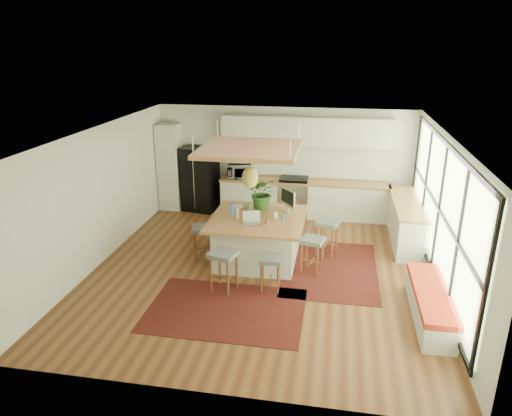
% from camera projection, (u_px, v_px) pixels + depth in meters
% --- Properties ---
extents(floor, '(7.00, 7.00, 0.00)m').
position_uv_depth(floor, '(262.00, 270.00, 9.24)').
color(floor, '#562C18').
rests_on(floor, ground).
extents(ceiling, '(7.00, 7.00, 0.00)m').
position_uv_depth(ceiling, '(262.00, 133.00, 8.33)').
color(ceiling, white).
rests_on(ceiling, ground).
extents(wall_back, '(6.50, 0.00, 6.50)m').
position_uv_depth(wall_back, '(284.00, 160.00, 12.03)').
color(wall_back, silver).
rests_on(wall_back, ground).
extents(wall_front, '(6.50, 0.00, 6.50)m').
position_uv_depth(wall_front, '(214.00, 302.00, 5.54)').
color(wall_front, silver).
rests_on(wall_front, ground).
extents(wall_left, '(0.00, 7.00, 7.00)m').
position_uv_depth(wall_left, '(101.00, 195.00, 9.32)').
color(wall_left, silver).
rests_on(wall_left, ground).
extents(wall_right, '(0.00, 7.00, 7.00)m').
position_uv_depth(wall_right, '(444.00, 216.00, 8.25)').
color(wall_right, silver).
rests_on(wall_right, ground).
extents(window_wall, '(0.10, 6.20, 2.60)m').
position_uv_depth(window_wall, '(443.00, 213.00, 8.24)').
color(window_wall, black).
rests_on(window_wall, wall_right).
extents(pantry, '(0.55, 0.60, 2.25)m').
position_uv_depth(pantry, '(171.00, 167.00, 12.29)').
color(pantry, silver).
rests_on(pantry, floor).
extents(back_counter_base, '(4.20, 0.60, 0.88)m').
position_uv_depth(back_counter_base, '(303.00, 199.00, 11.95)').
color(back_counter_base, silver).
rests_on(back_counter_base, floor).
extents(back_counter_top, '(4.24, 0.64, 0.05)m').
position_uv_depth(back_counter_top, '(304.00, 182.00, 11.79)').
color(back_counter_top, '#986036').
rests_on(back_counter_top, back_counter_base).
extents(backsplash, '(4.20, 0.02, 0.80)m').
position_uv_depth(backsplash, '(305.00, 161.00, 11.92)').
color(backsplash, white).
rests_on(backsplash, wall_back).
extents(upper_cabinets, '(4.20, 0.34, 0.70)m').
position_uv_depth(upper_cabinets, '(306.00, 131.00, 11.50)').
color(upper_cabinets, silver).
rests_on(upper_cabinets, wall_back).
extents(range, '(0.76, 0.62, 1.00)m').
position_uv_depth(range, '(294.00, 196.00, 11.97)').
color(range, '#A5A5AA').
rests_on(range, floor).
extents(right_counter_base, '(0.60, 2.50, 0.88)m').
position_uv_depth(right_counter_base, '(406.00, 222.00, 10.46)').
color(right_counter_base, silver).
rests_on(right_counter_base, floor).
extents(right_counter_top, '(0.64, 2.54, 0.05)m').
position_uv_depth(right_counter_top, '(408.00, 202.00, 10.31)').
color(right_counter_top, '#986036').
rests_on(right_counter_top, right_counter_base).
extents(window_bench, '(0.52, 2.00, 0.50)m').
position_uv_depth(window_bench, '(430.00, 304.00, 7.56)').
color(window_bench, silver).
rests_on(window_bench, floor).
extents(ceiling_panel, '(1.86, 1.86, 0.80)m').
position_uv_depth(ceiling_panel, '(250.00, 163.00, 8.97)').
color(ceiling_panel, '#986036').
rests_on(ceiling_panel, ceiling).
extents(rug_near, '(2.60, 1.80, 0.01)m').
position_uv_depth(rug_near, '(226.00, 310.00, 7.86)').
color(rug_near, black).
rests_on(rug_near, floor).
extents(rug_right, '(1.80, 2.60, 0.01)m').
position_uv_depth(rug_right, '(330.00, 269.00, 9.27)').
color(rug_right, black).
rests_on(rug_right, floor).
extents(fridge, '(0.95, 0.81, 1.68)m').
position_uv_depth(fridge, '(200.00, 176.00, 12.22)').
color(fridge, black).
rests_on(fridge, floor).
extents(island, '(1.85, 1.85, 0.93)m').
position_uv_depth(island, '(258.00, 239.00, 9.50)').
color(island, '#986036').
rests_on(island, floor).
extents(stool_near_left, '(0.54, 0.54, 0.76)m').
position_uv_depth(stool_near_left, '(224.00, 272.00, 8.37)').
color(stool_near_left, '#51575A').
rests_on(stool_near_left, floor).
extents(stool_near_right, '(0.41, 0.41, 0.65)m').
position_uv_depth(stool_near_right, '(270.00, 272.00, 8.38)').
color(stool_near_right, '#51575A').
rests_on(stool_near_right, floor).
extents(stool_right_front, '(0.51, 0.51, 0.71)m').
position_uv_depth(stool_right_front, '(312.00, 255.00, 9.04)').
color(stool_right_front, '#51575A').
rests_on(stool_right_front, floor).
extents(stool_right_back, '(0.53, 0.53, 0.74)m').
position_uv_depth(stool_right_back, '(327.00, 238.00, 9.81)').
color(stool_right_back, '#51575A').
rests_on(stool_right_back, floor).
extents(stool_left_side, '(0.53, 0.53, 0.70)m').
position_uv_depth(stool_left_side, '(203.00, 242.00, 9.64)').
color(stool_left_side, '#51575A').
rests_on(stool_left_side, floor).
extents(laptop, '(0.42, 0.44, 0.25)m').
position_uv_depth(laptop, '(252.00, 218.00, 8.96)').
color(laptop, '#A5A5AA').
rests_on(laptop, island).
extents(monitor, '(0.46, 0.52, 0.48)m').
position_uv_depth(monitor, '(288.00, 199.00, 9.59)').
color(monitor, '#A5A5AA').
rests_on(monitor, island).
extents(microwave, '(0.64, 0.42, 0.40)m').
position_uv_depth(microwave, '(239.00, 170.00, 11.99)').
color(microwave, '#A5A5AA').
rests_on(microwave, back_counter_top).
extents(island_plant, '(0.65, 0.72, 0.54)m').
position_uv_depth(island_plant, '(263.00, 196.00, 9.74)').
color(island_plant, '#1E4C19').
rests_on(island_plant, island).
extents(island_bowl, '(0.30, 0.30, 0.06)m').
position_uv_depth(island_bowl, '(238.00, 207.00, 9.82)').
color(island_bowl, white).
rests_on(island_bowl, island).
extents(island_bottle_0, '(0.07, 0.07, 0.19)m').
position_uv_depth(island_bottle_0, '(232.00, 210.00, 9.49)').
color(island_bottle_0, blue).
rests_on(island_bottle_0, island).
extents(island_bottle_1, '(0.07, 0.07, 0.19)m').
position_uv_depth(island_bottle_1, '(236.00, 214.00, 9.23)').
color(island_bottle_1, silver).
rests_on(island_bottle_1, island).
extents(island_bottle_2, '(0.07, 0.07, 0.19)m').
position_uv_depth(island_bottle_2, '(268.00, 219.00, 8.99)').
color(island_bottle_2, brown).
rests_on(island_bottle_2, island).
extents(island_bottle_3, '(0.07, 0.07, 0.19)m').
position_uv_depth(island_bottle_3, '(275.00, 213.00, 9.30)').
color(island_bottle_3, white).
rests_on(island_bottle_3, island).
extents(island_bottle_4, '(0.07, 0.07, 0.19)m').
position_uv_depth(island_bottle_4, '(250.00, 208.00, 9.57)').
color(island_bottle_4, '#477752').
rests_on(island_bottle_4, island).
extents(island_bottle_5, '(0.07, 0.07, 0.19)m').
position_uv_depth(island_bottle_5, '(282.00, 216.00, 9.13)').
color(island_bottle_5, blue).
rests_on(island_bottle_5, island).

